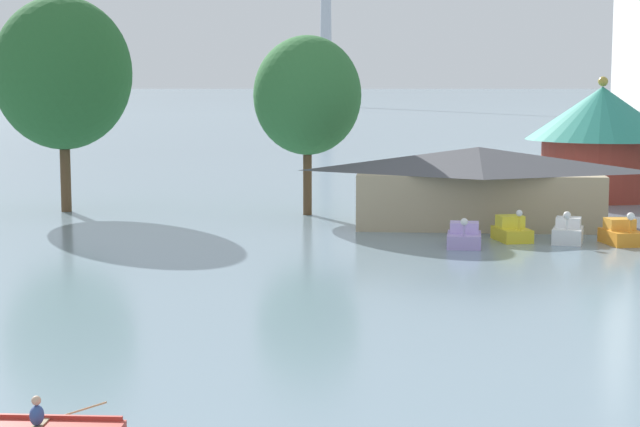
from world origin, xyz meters
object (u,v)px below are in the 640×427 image
object	(u,v)px
pedal_boat_lavender	(464,237)
pedal_boat_white	(568,232)
pedal_boat_yellow	(512,231)
shoreline_tree_mid	(307,96)
pedal_boat_orange	(621,234)
boathouse	(478,185)
shoreline_tree_tall_left	(63,73)
green_roof_pavilion	(601,136)

from	to	relation	value
pedal_boat_lavender	pedal_boat_white	size ratio (longest dim) A/B	1.03
pedal_boat_yellow	shoreline_tree_mid	size ratio (longest dim) A/B	0.25
pedal_boat_orange	boathouse	bearing A→B (deg)	-145.98
shoreline_tree_tall_left	boathouse	bearing A→B (deg)	-9.80
green_roof_pavilion	pedal_boat_white	bearing A→B (deg)	-103.51
pedal_boat_lavender	shoreline_tree_tall_left	world-z (taller)	shoreline_tree_tall_left
pedal_boat_lavender	pedal_boat_white	world-z (taller)	pedal_boat_white
pedal_boat_white	shoreline_tree_tall_left	xyz separation A→B (m)	(-30.06, 10.52, 8.21)
shoreline_tree_tall_left	green_roof_pavilion	bearing A→B (deg)	16.93
pedal_boat_orange	shoreline_tree_mid	size ratio (longest dim) A/B	0.25
pedal_boat_yellow	pedal_boat_white	bearing A→B (deg)	64.85
pedal_boat_white	shoreline_tree_tall_left	distance (m)	32.89
pedal_boat_lavender	shoreline_tree_tall_left	distance (m)	28.77
boathouse	shoreline_tree_mid	xyz separation A→B (m)	(-10.27, 4.25, 5.01)
pedal_boat_lavender	green_roof_pavilion	distance (m)	25.55
pedal_boat_lavender	shoreline_tree_mid	size ratio (longest dim) A/B	0.23
pedal_boat_white	green_roof_pavilion	bearing A→B (deg)	178.10
pedal_boat_orange	pedal_boat_lavender	bearing A→B (deg)	-93.17
pedal_boat_yellow	boathouse	distance (m)	6.09
boathouse	shoreline_tree_tall_left	xyz separation A→B (m)	(-25.76, 4.45, 6.37)
pedal_boat_orange	boathouse	xyz separation A→B (m)	(-6.96, 6.30, 1.85)
pedal_boat_lavender	pedal_boat_yellow	distance (m)	3.37
shoreline_tree_mid	pedal_boat_yellow	bearing A→B (deg)	-40.03
pedal_boat_white	pedal_boat_orange	world-z (taller)	pedal_boat_orange
pedal_boat_orange	shoreline_tree_mid	distance (m)	21.33
boathouse	shoreline_tree_mid	bearing A→B (deg)	157.53
pedal_boat_white	pedal_boat_orange	size ratio (longest dim) A/B	0.92
pedal_boat_white	pedal_boat_orange	distance (m)	2.67
pedal_boat_white	shoreline_tree_tall_left	size ratio (longest dim) A/B	0.19
pedal_boat_orange	shoreline_tree_tall_left	bearing A→B (deg)	-122.02
boathouse	shoreline_tree_mid	world-z (taller)	shoreline_tree_mid
pedal_boat_yellow	boathouse	bearing A→B (deg)	178.63
pedal_boat_yellow	shoreline_tree_tall_left	size ratio (longest dim) A/B	0.20
shoreline_tree_tall_left	shoreline_tree_mid	xyz separation A→B (m)	(15.49, -0.20, -1.37)
boathouse	green_roof_pavilion	bearing A→B (deg)	58.20
pedal_boat_lavender	pedal_boat_yellow	size ratio (longest dim) A/B	0.96
pedal_boat_yellow	boathouse	world-z (taller)	boathouse
pedal_boat_orange	green_roof_pavilion	world-z (taller)	green_roof_pavilion
pedal_boat_yellow	shoreline_tree_tall_left	world-z (taller)	shoreline_tree_tall_left
pedal_boat_orange	pedal_boat_yellow	bearing A→B (deg)	-110.97
pedal_boat_white	boathouse	distance (m)	7.66
green_roof_pavilion	pedal_boat_lavender	bearing A→B (deg)	-114.53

